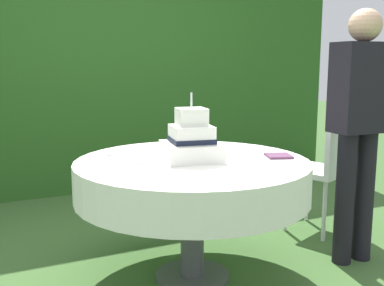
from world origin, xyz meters
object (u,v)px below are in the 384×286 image
at_px(serving_plate_far, 116,153).
at_px(serving_plate_left, 219,144).
at_px(serving_plate_right, 140,162).
at_px(garden_chair, 327,163).
at_px(wedding_cake, 192,141).
at_px(napkin_stack, 279,156).
at_px(standing_person, 359,119).
at_px(serving_plate_near, 151,147).
at_px(cake_table, 192,179).

height_order(serving_plate_far, serving_plate_left, same).
height_order(serving_plate_right, garden_chair, garden_chair).
xyz_separation_m(wedding_cake, serving_plate_right, (-0.31, 0.05, -0.10)).
xyz_separation_m(serving_plate_left, napkin_stack, (0.12, -0.51, 0.00)).
bearing_deg(serving_plate_right, garden_chair, 6.82).
relative_size(wedding_cake, serving_plate_right, 3.81).
xyz_separation_m(serving_plate_left, standing_person, (0.66, -0.60, 0.20)).
distance_m(wedding_cake, serving_plate_near, 0.47).
height_order(wedding_cake, serving_plate_right, wedding_cake).
height_order(serving_plate_near, standing_person, standing_person).
bearing_deg(wedding_cake, standing_person, -13.26).
bearing_deg(standing_person, cake_table, 167.56).
bearing_deg(serving_plate_near, wedding_cake, -78.76).
xyz_separation_m(serving_plate_near, garden_chair, (1.31, -0.22, -0.19)).
xyz_separation_m(serving_plate_right, standing_person, (1.34, -0.29, 0.20)).
distance_m(serving_plate_near, serving_plate_right, 0.46).
bearing_deg(napkin_stack, serving_plate_far, 149.13).
xyz_separation_m(serving_plate_near, serving_plate_left, (0.47, -0.09, 0.00)).
bearing_deg(standing_person, wedding_cake, 166.74).
distance_m(wedding_cake, garden_chair, 1.27).
bearing_deg(cake_table, wedding_cake, 67.32).
relative_size(serving_plate_far, standing_person, 0.09).
xyz_separation_m(serving_plate_near, serving_plate_right, (-0.22, -0.41, 0.00)).
bearing_deg(serving_plate_far, serving_plate_right, -81.06).
bearing_deg(serving_plate_near, standing_person, -31.69).
distance_m(serving_plate_near, serving_plate_far, 0.28).
bearing_deg(napkin_stack, wedding_cake, 162.72).
bearing_deg(wedding_cake, serving_plate_right, 171.51).
bearing_deg(serving_plate_near, garden_chair, -9.69).
relative_size(napkin_stack, standing_person, 0.09).
xyz_separation_m(serving_plate_left, garden_chair, (0.84, -0.13, -0.19)).
height_order(cake_table, serving_plate_near, serving_plate_near).
xyz_separation_m(cake_table, napkin_stack, (0.50, -0.14, 0.12)).
bearing_deg(serving_plate_left, cake_table, -135.85).
height_order(cake_table, garden_chair, garden_chair).
bearing_deg(serving_plate_near, serving_plate_far, -160.08).
relative_size(cake_table, napkin_stack, 9.41).
relative_size(wedding_cake, serving_plate_far, 2.79).
xyz_separation_m(cake_table, wedding_cake, (0.01, 0.01, 0.22)).
bearing_deg(wedding_cake, serving_plate_left, 43.47).
distance_m(serving_plate_right, garden_chair, 1.55).
height_order(cake_table, standing_person, standing_person).
bearing_deg(cake_table, serving_plate_right, 168.68).
height_order(serving_plate_near, serving_plate_right, same).
distance_m(cake_table, serving_plate_left, 0.55).
bearing_deg(garden_chair, serving_plate_right, -173.18).
relative_size(serving_plate_far, garden_chair, 0.16).
xyz_separation_m(napkin_stack, garden_chair, (0.72, 0.38, -0.19)).
distance_m(serving_plate_far, garden_chair, 1.59).
distance_m(cake_table, serving_plate_right, 0.33).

